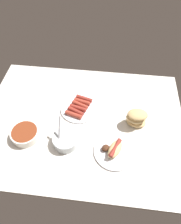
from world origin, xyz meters
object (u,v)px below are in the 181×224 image
bread_stack (137,118)px  bowl_coleslaw (66,140)px  plate_sausages (79,107)px  bowl_chili (25,134)px  plate_hotdog_assembled (114,150)px

bread_stack → bowl_coleslaw: bowl_coleslaw is taller
plate_sausages → bowl_chili: 35.33cm
plate_sausages → plate_hotdog_assembled: size_ratio=1.05×
bowl_coleslaw → plate_hotdog_assembled: (-26.43, 2.47, -1.28)cm
bowl_coleslaw → plate_sausages: bearing=-98.2°
plate_sausages → bread_stack: size_ratio=1.83×
plate_sausages → bread_stack: bread_stack is taller
bowl_coleslaw → bowl_chili: bowl_coleslaw is taller
bowl_coleslaw → bowl_chili: bearing=-3.6°
bread_stack → plate_hotdog_assembled: size_ratio=0.57×
plate_sausages → bread_stack: bearing=167.9°
bowl_coleslaw → bread_stack: bearing=-155.5°
plate_sausages → bowl_coleslaw: (3.56, 24.65, 1.81)cm
plate_sausages → bread_stack: (-34.30, 7.38, 4.13)cm
plate_hotdog_assembled → bowl_coleslaw: bearing=-5.3°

